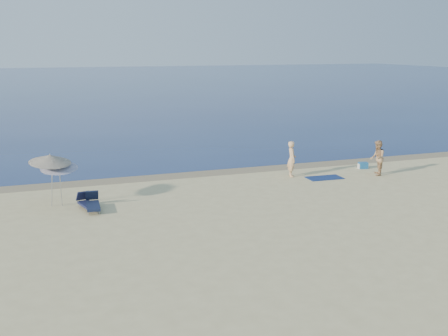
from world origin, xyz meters
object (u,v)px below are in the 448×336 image
Objects in this scene: person_right at (377,158)px; umbrella_near at (59,165)px; blue_cooler at (363,165)px; person_left at (292,159)px.

umbrella_near is at bearing -58.44° from person_right.
person_right is 1.88m from blue_cooler.
person_right is 16.38m from umbrella_near.
person_right is 0.90× the size of umbrella_near.
person_left is 1.00× the size of person_right.
blue_cooler is 16.82m from umbrella_near.
umbrella_near reaches higher than person_right.
person_left is at bearing -163.19° from blue_cooler.
person_right is (4.44, -1.29, -0.00)m from person_left.
person_left is at bearing 15.55° from umbrella_near.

